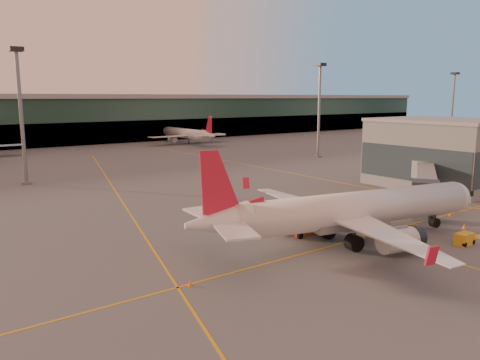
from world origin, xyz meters
TOP-DOWN VIEW (x-y plane):
  - ground at (0.00, 0.00)m, footprint 600.00×600.00m
  - taxi_markings at (-7.32, 44.49)m, footprint 100.12×173.00m
  - terminal at (0.00, 141.79)m, footprint 400.00×20.00m
  - gate_building at (41.93, 17.93)m, footprint 18.40×22.40m
  - mast_west_near at (-20.00, 66.00)m, footprint 2.40×2.40m
  - mast_east_near at (55.00, 62.00)m, footprint 2.40×2.40m
  - mast_east_far at (130.00, 66.00)m, footprint 2.40×2.40m
  - main_airplane at (1.13, 4.83)m, footprint 37.74×34.31m
  - jet_bridge at (25.83, 10.72)m, footprint 22.72×16.12m
  - catering_truck at (-0.86, 10.29)m, footprint 5.38×2.84m
  - gpu_cart at (11.52, -3.52)m, footprint 2.33×1.37m
  - pushback_tug at (20.39, 11.80)m, footprint 3.49×2.60m
  - cone_nose at (22.43, 4.42)m, footprint 0.48×0.48m
  - cone_tail at (-19.65, 4.68)m, footprint 0.41×0.41m
  - cone_wing_left at (1.26, 23.52)m, footprint 0.44×0.44m
  - cone_fwd at (17.89, -0.07)m, footprint 0.49×0.49m

SIDE VIEW (x-z plane):
  - ground at x=0.00m, z-range 0.00..0.00m
  - taxi_markings at x=-7.32m, z-range 0.00..0.01m
  - cone_tail at x=-19.65m, z-range -0.01..0.51m
  - cone_wing_left at x=1.26m, z-range -0.01..0.54m
  - cone_nose at x=22.43m, z-range -0.01..0.60m
  - cone_fwd at x=17.89m, z-range -0.01..0.61m
  - gpu_cart at x=11.52m, z-range -0.02..1.31m
  - pushback_tug at x=20.39m, z-range -0.15..1.46m
  - catering_truck at x=-0.86m, z-range 0.27..4.26m
  - main_airplane at x=1.13m, z-range -2.01..9.47m
  - jet_bridge at x=25.83m, z-range 1.08..6.82m
  - gate_building at x=41.93m, z-range -0.01..12.59m
  - terminal at x=0.00m, z-range -0.04..17.56m
  - mast_west_near at x=-20.00m, z-range 2.06..27.66m
  - mast_east_near at x=55.00m, z-range 2.06..27.66m
  - mast_east_far at x=130.00m, z-range 2.06..27.66m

